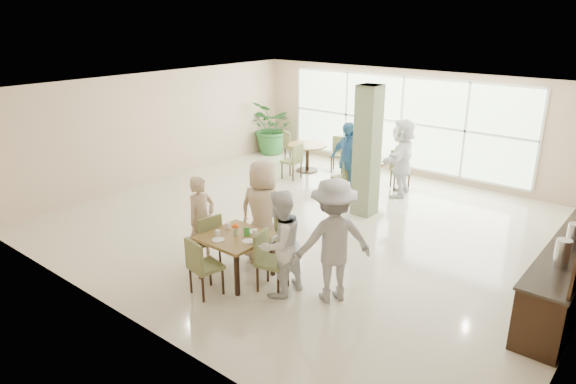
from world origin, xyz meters
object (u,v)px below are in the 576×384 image
Objects in this scene: main_table at (236,241)px; teen_standing at (333,241)px; teen_left at (202,220)px; potted_plant at (273,128)px; adult_a at (348,161)px; teen_far at (263,211)px; adult_standing at (367,141)px; teen_right at (280,244)px; round_table_left at (307,151)px; adult_b at (402,157)px; round_table_right at (366,166)px.

main_table is 1.68m from teen_standing.
teen_left is 2.50m from teen_standing.
adult_a is at bearing -26.62° from potted_plant.
teen_far reaches higher than teen_left.
main_table is at bearing 123.86° from adult_standing.
teen_far is at bearing 97.11° from main_table.
teen_standing is 4.52m from adult_a.
potted_plant is 3.37m from adult_standing.
teen_standing is at bearing 15.84° from main_table.
adult_standing is at bearing 122.86° from adult_a.
adult_standing is (-1.27, 5.57, -0.00)m from teen_far.
teen_right is (5.62, -6.33, 0.03)m from potted_plant.
round_table_left is at bearing 116.49° from main_table.
adult_standing reaches higher than teen_right.
teen_right is at bearing -6.70° from adult_b.
teen_right is at bearing 3.51° from main_table.
adult_b reaches higher than teen_left.
teen_right is (0.89, 0.05, 0.19)m from main_table.
adult_a reaches higher than teen_right.
round_table_right is 4.61m from teen_far.
potted_plant is at bearing 167.44° from adult_a.
teen_right is 4.59m from adult_a.
adult_standing is (-2.25, 6.29, 0.07)m from teen_right.
adult_b is (0.84, 1.06, 0.01)m from adult_a.
teen_standing reaches higher than adult_b.
adult_b is at bearing 65.93° from adult_a.
main_table is 0.93× the size of round_table_left.
round_table_left is 2.06m from round_table_right.
teen_far is at bearing -50.45° from potted_plant.
teen_standing reaches higher than main_table.
adult_a reaches higher than teen_left.
main_table is at bearing -66.98° from adult_a.
teen_left is at bearing 116.24° from adult_standing.
teen_left is 0.86× the size of adult_standing.
potted_plant is at bearing -115.72° from adult_b.
adult_a is at bearing -3.04° from teen_left.
teen_standing is (6.32, -5.94, 0.14)m from potted_plant.
adult_standing is at bearing 120.99° from round_table_right.
round_table_left is at bearing 163.50° from adult_a.
teen_left is 5.49m from adult_b.
round_table_left is 0.58× the size of adult_b.
adult_b is (0.15, 5.42, 0.27)m from main_table.
teen_standing is 6.60m from adult_standing.
potted_plant is 4.98m from adult_b.
teen_right is at bearing 131.43° from adult_standing.
round_table_right is 0.60× the size of adult_standing.
teen_far is 1.00× the size of adult_standing.
round_table_left is 1.65m from adult_standing.
adult_standing is at bearing 3.83° from teen_left.
teen_left is at bearing -91.24° from round_table_right.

